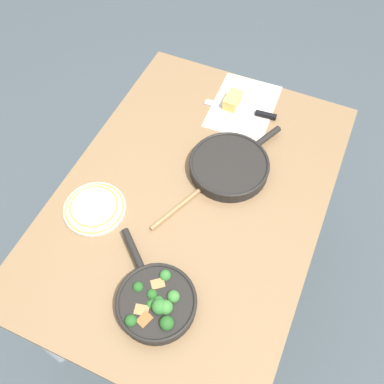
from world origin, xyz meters
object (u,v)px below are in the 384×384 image
(wooden_spoon, at_px, (198,191))
(cheese_block, at_px, (233,100))
(grater_knife, at_px, (251,112))
(dinner_plate_stack, at_px, (94,208))
(skillet_broccoli, at_px, (156,302))
(skillet_eggs, at_px, (230,166))

(wooden_spoon, relative_size, cheese_block, 3.64)
(wooden_spoon, bearing_deg, grater_knife, 17.04)
(wooden_spoon, distance_m, dinner_plate_stack, 0.37)
(skillet_broccoli, relative_size, dinner_plate_stack, 1.55)
(cheese_block, distance_m, dinner_plate_stack, 0.71)
(wooden_spoon, relative_size, dinner_plate_stack, 1.58)
(dinner_plate_stack, bearing_deg, skillet_broccoli, -122.00)
(skillet_broccoli, height_order, skillet_eggs, skillet_broccoli)
(skillet_broccoli, height_order, dinner_plate_stack, skillet_broccoli)
(skillet_broccoli, relative_size, skillet_eggs, 0.85)
(skillet_broccoli, xyz_separation_m, cheese_block, (0.88, 0.09, -0.00))
(skillet_broccoli, bearing_deg, cheese_block, -43.22)
(skillet_eggs, distance_m, cheese_block, 0.33)
(skillet_broccoli, distance_m, cheese_block, 0.88)
(grater_knife, bearing_deg, wooden_spoon, 79.53)
(skillet_eggs, height_order, wooden_spoon, skillet_eggs)
(skillet_broccoli, bearing_deg, dinner_plate_stack, 8.87)
(wooden_spoon, bearing_deg, cheese_block, 27.95)
(skillet_broccoli, xyz_separation_m, dinner_plate_stack, (0.22, 0.35, -0.02))
(dinner_plate_stack, bearing_deg, grater_knife, -27.75)
(skillet_eggs, bearing_deg, skillet_broccoli, -157.15)
(skillet_eggs, bearing_deg, cheese_block, 43.57)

